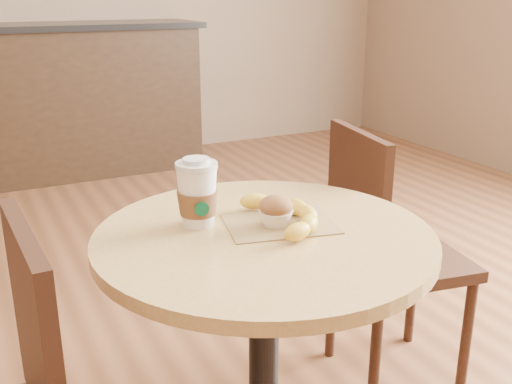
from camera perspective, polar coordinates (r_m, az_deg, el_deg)
cafe_table at (r=1.39m, az=0.75°, el=-11.54°), size 0.74×0.74×0.75m
chair_right at (r=1.95m, az=12.19°, el=-5.30°), size 0.44×0.44×0.86m
service_counter at (r=4.41m, az=-20.31°, el=8.03°), size 2.30×0.65×1.04m
kraft_bag at (r=1.35m, az=2.29°, el=-3.02°), size 0.27×0.23×0.00m
coffee_cup at (r=1.32m, az=-5.61°, el=-0.35°), size 0.09×0.09×0.16m
muffin at (r=1.32m, az=1.92°, el=-1.81°), size 0.08×0.08×0.07m
banana at (r=1.35m, az=3.06°, el=-2.01°), size 0.18×0.30×0.04m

